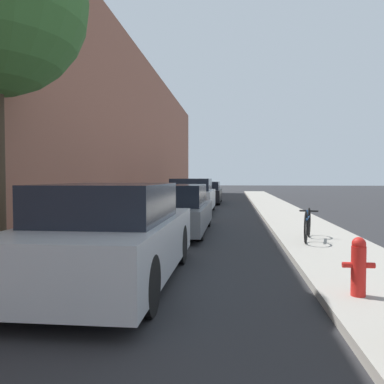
% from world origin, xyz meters
% --- Properties ---
extents(ground_plane, '(120.00, 120.00, 0.00)m').
position_xyz_m(ground_plane, '(0.00, 16.00, 0.00)').
color(ground_plane, '#28282B').
extents(sidewalk_left, '(2.00, 52.00, 0.12)m').
position_xyz_m(sidewalk_left, '(-2.90, 16.00, 0.06)').
color(sidewalk_left, '#9E998E').
rests_on(sidewalk_left, ground).
extents(sidewalk_right, '(2.00, 52.00, 0.12)m').
position_xyz_m(sidewalk_right, '(2.90, 16.00, 0.06)').
color(sidewalk_right, '#9E998E').
rests_on(sidewalk_right, ground).
extents(building_facade_left, '(0.70, 52.00, 7.97)m').
position_xyz_m(building_facade_left, '(-4.25, 16.00, 3.99)').
color(building_facade_left, '#9E604C').
rests_on(building_facade_left, ground).
extents(parked_car_silver, '(1.82, 4.40, 1.48)m').
position_xyz_m(parked_car_silver, '(-0.97, 6.86, 0.71)').
color(parked_car_silver, black).
rests_on(parked_car_silver, ground).
extents(parked_car_grey, '(1.85, 4.63, 1.36)m').
position_xyz_m(parked_car_grey, '(-0.84, 12.23, 0.64)').
color(parked_car_grey, black).
rests_on(parked_car_grey, ground).
extents(parked_car_white, '(1.86, 4.48, 1.51)m').
position_xyz_m(parked_car_white, '(-1.01, 18.43, 0.73)').
color(parked_car_white, black).
rests_on(parked_car_white, ground).
extents(parked_car_black, '(1.71, 4.59, 1.30)m').
position_xyz_m(parked_car_black, '(-0.79, 24.68, 0.62)').
color(parked_car_black, black).
rests_on(parked_car_black, ground).
extents(fire_hydrant, '(0.38, 0.18, 0.73)m').
position_xyz_m(fire_hydrant, '(2.35, 6.17, 0.49)').
color(fire_hydrant, red).
rests_on(fire_hydrant, sidewalk_right).
extents(bicycle, '(0.55, 1.70, 0.71)m').
position_xyz_m(bicycle, '(2.53, 10.51, 0.48)').
color(bicycle, black).
rests_on(bicycle, sidewalk_right).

